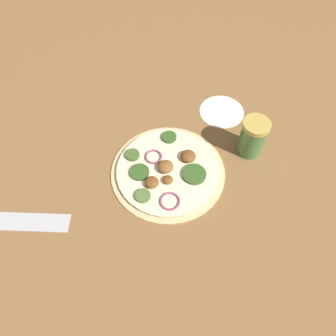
% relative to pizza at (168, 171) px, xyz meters
% --- Properties ---
extents(ground_plane, '(3.00, 3.00, 0.00)m').
position_rel_pizza_xyz_m(ground_plane, '(0.00, -0.00, -0.01)').
color(ground_plane, olive).
extents(pizza, '(0.26, 0.26, 0.03)m').
position_rel_pizza_xyz_m(pizza, '(0.00, 0.00, 0.00)').
color(pizza, beige).
rests_on(pizza, ground_plane).
extents(spice_jar, '(0.06, 0.06, 0.10)m').
position_rel_pizza_xyz_m(spice_jar, '(0.12, -0.16, 0.04)').
color(spice_jar, '#4C7F42').
rests_on(spice_jar, ground_plane).
extents(flour_patch, '(0.12, 0.12, 0.00)m').
position_rel_pizza_xyz_m(flour_patch, '(0.22, -0.07, -0.01)').
color(flour_patch, white).
rests_on(flour_patch, ground_plane).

